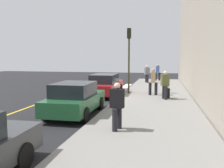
# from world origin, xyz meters

# --- Properties ---
(ground_plane) EXTENTS (56.00, 56.00, 0.00)m
(ground_plane) POSITION_xyz_m (0.00, 0.00, 0.00)
(ground_plane) COLOR black
(sidewalk) EXTENTS (28.00, 4.60, 0.15)m
(sidewalk) POSITION_xyz_m (0.00, -3.30, 0.07)
(sidewalk) COLOR gray
(sidewalk) RESTS_ON ground
(lane_stripe_centre) EXTENTS (28.00, 0.14, 0.01)m
(lane_stripe_centre) POSITION_xyz_m (0.00, 3.20, 0.00)
(lane_stripe_centre) COLOR gold
(lane_stripe_centre) RESTS_ON ground
(snow_bank_curb) EXTENTS (5.81, 0.56, 0.22)m
(snow_bank_curb) POSITION_xyz_m (4.27, -0.70, 0.11)
(snow_bank_curb) COLOR white
(snow_bank_curb) RESTS_ON ground
(parked_car_green) EXTENTS (4.17, 1.97, 1.51)m
(parked_car_green) POSITION_xyz_m (-4.33, 0.13, 0.76)
(parked_car_green) COLOR black
(parked_car_green) RESTS_ON ground
(parked_car_red) EXTENTS (4.83, 1.98, 1.51)m
(parked_car_red) POSITION_xyz_m (1.53, 0.18, 0.76)
(parked_car_red) COLOR black
(parked_car_red) RESTS_ON ground
(pedestrian_black_coat) EXTENTS (0.53, 0.50, 1.64)m
(pedestrian_black_coat) POSITION_xyz_m (-6.62, -2.28, 1.02)
(pedestrian_black_coat) COLOR black
(pedestrian_black_coat) RESTS_ON sidewalk
(pedestrian_tan_coat) EXTENTS (0.50, 0.59, 1.79)m
(pedestrian_tan_coat) POSITION_xyz_m (1.42, -3.16, 1.10)
(pedestrian_tan_coat) COLOR black
(pedestrian_tan_coat) RESTS_ON sidewalk
(pedestrian_blue_coat) EXTENTS (0.53, 0.60, 1.84)m
(pedestrian_blue_coat) POSITION_xyz_m (12.15, -3.19, 1.13)
(pedestrian_blue_coat) COLOR black
(pedestrian_blue_coat) RESTS_ON sidewalk
(pedestrian_grey_coat) EXTENTS (0.54, 0.56, 1.76)m
(pedestrian_grey_coat) POSITION_xyz_m (9.53, -2.19, 1.09)
(pedestrian_grey_coat) COLOR black
(pedestrian_grey_coat) RESTS_ON sidewalk
(pedestrian_olive_coat) EXTENTS (0.54, 0.53, 1.71)m
(pedestrian_olive_coat) POSITION_xyz_m (-0.02, -3.92, 1.06)
(pedestrian_olive_coat) COLOR black
(pedestrian_olive_coat) RESTS_ON sidewalk
(traffic_light_pole) EXTENTS (0.35, 0.26, 4.53)m
(traffic_light_pole) POSITION_xyz_m (2.00, -1.42, 3.20)
(traffic_light_pole) COLOR #2D2D19
(traffic_light_pole) RESTS_ON sidewalk
(rolling_suitcase) EXTENTS (0.34, 0.22, 0.98)m
(rolling_suitcase) POSITION_xyz_m (0.36, -4.12, 0.46)
(rolling_suitcase) COLOR black
(rolling_suitcase) RESTS_ON sidewalk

